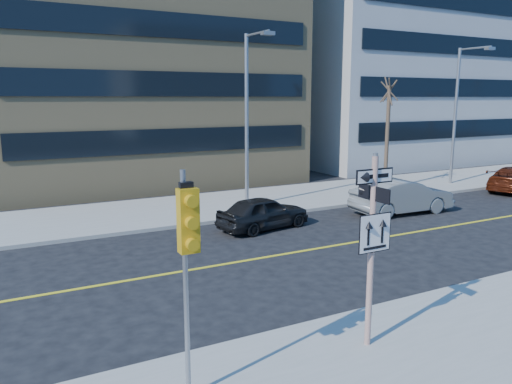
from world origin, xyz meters
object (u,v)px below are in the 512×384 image
sign_pole (372,240)px  parked_car_a (263,213)px  streetlight_a (249,109)px  streetlight_b (459,107)px  street_tree_west (389,93)px  parked_car_b (402,196)px  traffic_signal (188,240)px

sign_pole → parked_car_a: bearing=73.7°
streetlight_a → streetlight_b: 14.00m
streetlight_b → street_tree_west: bearing=173.8°
sign_pole → streetlight_b: bearing=36.4°
parked_car_b → streetlight_b: streetlight_b is taller
sign_pole → streetlight_b: 22.48m
parked_car_b → streetlight_b: (8.09, 3.98, 3.95)m
sign_pole → street_tree_west: (13.00, 13.81, 3.09)m
parked_car_a → streetlight_b: size_ratio=0.50×
sign_pole → traffic_signal: 4.05m
sign_pole → street_tree_west: bearing=46.7°
parked_car_b → street_tree_west: 7.23m
parked_car_a → streetlight_b: (15.12, 3.44, 4.07)m
traffic_signal → streetlight_b: bearing=31.4°
sign_pole → parked_car_a: (2.88, 9.83, -1.76)m
parked_car_b → streetlight_a: (-5.91, 3.98, 3.95)m
traffic_signal → parked_car_a: size_ratio=1.00×
parked_car_a → street_tree_west: 11.90m
streetlight_a → parked_car_a: bearing=-108.0°
parked_car_b → streetlight_a: streetlight_a is taller
streetlight_b → sign_pole: bearing=-143.6°
sign_pole → parked_car_b: 13.68m
traffic_signal → parked_car_b: size_ratio=0.82×
traffic_signal → streetlight_b: (22.00, 13.42, 1.73)m
sign_pole → parked_car_b: (9.91, 9.29, -1.63)m
traffic_signal → street_tree_west: 22.14m
sign_pole → parked_car_a: sign_pole is taller
street_tree_west → parked_car_a: bearing=-158.5°
sign_pole → traffic_signal: bearing=-177.9°
parked_car_a → street_tree_west: size_ratio=0.63×
sign_pole → street_tree_west: 19.22m
traffic_signal → street_tree_west: (17.00, 13.96, 2.50)m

